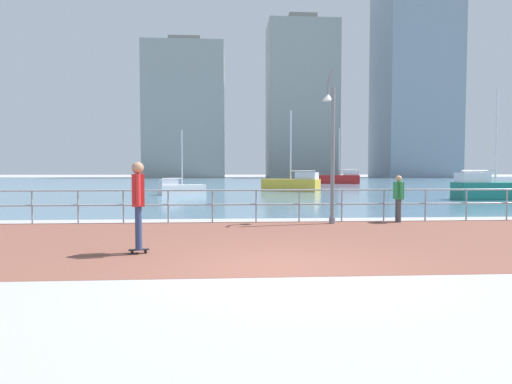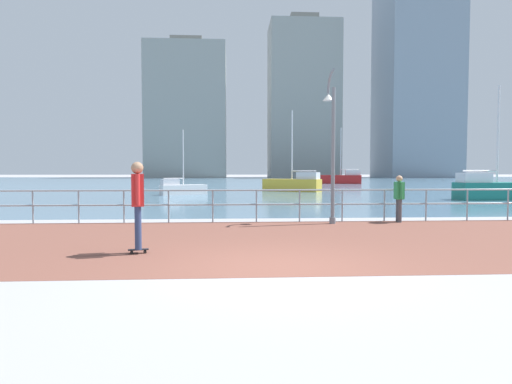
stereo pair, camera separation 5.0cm
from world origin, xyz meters
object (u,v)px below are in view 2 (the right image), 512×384
Objects in this scene: sailboat_gray at (182,189)px; sailboat_blue at (294,184)px; lamppost at (331,139)px; skateboarder at (138,198)px; bystander at (399,195)px; sailboat_navy at (342,178)px; sailboat_red at (494,189)px.

sailboat_gray is 0.70× the size of sailboat_blue.
sailboat_blue is at bearing 84.94° from lamppost.
bystander is at bearing 33.88° from skateboarder.
lamppost reaches higher than sailboat_gray.
sailboat_blue is at bearing 74.86° from skateboarder.
sailboat_navy reaches higher than sailboat_gray.
bystander is at bearing -133.02° from sailboat_red.
sailboat_gray is at bearing 118.17° from bystander.
sailboat_red is 14.21m from sailboat_blue.
bystander is 0.34× the size of sailboat_gray.
skateboarder is at bearing -138.08° from sailboat_red.
sailboat_red is (18.06, -6.07, 0.19)m from sailboat_gray.
lamppost reaches higher than skateboarder.
sailboat_blue is at bearing 26.99° from sailboat_gray.
sailboat_red is (1.16, -28.99, -0.04)m from sailboat_navy.
sailboat_gray is (-8.65, 16.16, -0.45)m from bystander.
sailboat_navy is (8.25, 39.07, -0.22)m from bystander.
skateboarder is 21.07m from sailboat_gray.
lamppost is 1.10× the size of sailboat_gray.
sailboat_red is 1.01× the size of sailboat_blue.
skateboarder is 0.42× the size of sailboat_gray.
sailboat_gray is at bearing -153.01° from sailboat_blue.
lamppost is at bearing -95.06° from sailboat_blue.
sailboat_red reaches higher than skateboarder.
lamppost is 0.71× the size of sailboat_navy.
bystander is at bearing -88.84° from sailboat_blue.
bystander is (2.22, 0.08, -1.78)m from lamppost.
sailboat_navy is 1.07× the size of sailboat_red.
skateboarder is at bearing -86.14° from sailboat_gray.
skateboarder is 0.27× the size of sailboat_navy.
lamppost is at bearing -138.86° from sailboat_red.
lamppost is 0.75× the size of sailboat_red.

